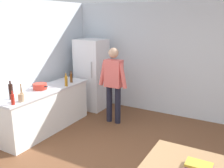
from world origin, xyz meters
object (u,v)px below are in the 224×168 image
object	(u,v)px
bottle_beer_brown	(71,78)
bottle_wine_dark	(11,91)
refrigerator	(92,75)
utensil_jar	(21,97)
book_stack	(199,166)
person	(113,81)
bottle_oil_amber	(66,81)
bottle_sauce_red	(13,99)
cooking_pot	(40,86)

from	to	relation	value
bottle_beer_brown	bottle_wine_dark	distance (m)	1.49
refrigerator	utensil_jar	xyz separation A→B (m)	(0.13, -2.37, 0.08)
utensil_jar	bottle_beer_brown	xyz separation A→B (m)	(-0.08, 1.48, 0.03)
bottle_wine_dark	book_stack	world-z (taller)	bottle_wine_dark
person	refrigerator	bearing A→B (deg)	149.77
bottle_wine_dark	bottle_oil_amber	distance (m)	1.20
bottle_sauce_red	cooking_pot	bearing A→B (deg)	107.69
utensil_jar	bottle_sauce_red	distance (m)	0.18
person	bottle_beer_brown	size ratio (longest dim) A/B	6.54
bottle_sauce_red	bottle_beer_brown	bearing A→B (deg)	92.87
cooking_pot	refrigerator	bearing A→B (deg)	84.56
person	bottle_wine_dark	world-z (taller)	person
refrigerator	bottle_oil_amber	world-z (taller)	refrigerator
bottle_wine_dark	person	bearing A→B (deg)	59.16
bottle_beer_brown	bottle_sauce_red	bearing A→B (deg)	-87.13
refrigerator	utensil_jar	bearing A→B (deg)	-86.94
bottle_wine_dark	bottle_sauce_red	world-z (taller)	bottle_wine_dark
refrigerator	bottle_sauce_red	bearing A→B (deg)	-87.10
bottle_wine_dark	refrigerator	bearing A→B (deg)	86.78
bottle_beer_brown	bottle_oil_amber	bearing A→B (deg)	-70.56
bottle_beer_brown	book_stack	distance (m)	3.61
refrigerator	cooking_pot	xyz separation A→B (m)	(-0.16, -1.65, 0.06)
refrigerator	bottle_wine_dark	xyz separation A→B (m)	(-0.13, -2.37, 0.15)
book_stack	bottle_oil_amber	bearing A→B (deg)	154.12
bottle_wine_dark	bottle_oil_amber	world-z (taller)	bottle_wine_dark
utensil_jar	bottle_oil_amber	size ratio (longest dim) A/B	1.14
refrigerator	person	xyz separation A→B (m)	(0.95, -0.55, 0.08)
bottle_wine_dark	bottle_beer_brown	bearing A→B (deg)	83.07
bottle_beer_brown	bottle_sauce_red	distance (m)	1.66
bottle_beer_brown	refrigerator	bearing A→B (deg)	92.96
bottle_oil_amber	book_stack	world-z (taller)	bottle_oil_amber
refrigerator	bottle_sauce_red	xyz separation A→B (m)	(0.13, -2.55, 0.10)
bottle_beer_brown	book_stack	bearing A→B (deg)	-29.54
person	bottle_sauce_red	xyz separation A→B (m)	(-0.82, -2.00, 0.02)
bottle_oil_amber	bottle_beer_brown	bearing A→B (deg)	109.44
refrigerator	book_stack	xyz separation A→B (m)	(3.18, -2.67, -0.12)
refrigerator	book_stack	size ratio (longest dim) A/B	6.48
bottle_sauce_red	person	bearing A→B (deg)	67.66
person	bottle_wine_dark	distance (m)	2.11
bottle_wine_dark	bottle_oil_amber	bearing A→B (deg)	76.14
person	bottle_wine_dark	size ratio (longest dim) A/B	5.00
utensil_jar	bottle_wine_dark	xyz separation A→B (m)	(-0.26, 0.00, 0.07)
utensil_jar	book_stack	world-z (taller)	utensil_jar
bottle_sauce_red	book_stack	world-z (taller)	bottle_sauce_red
bottle_beer_brown	bottle_oil_amber	distance (m)	0.33
bottle_oil_amber	bottle_sauce_red	distance (m)	1.35
person	cooking_pot	distance (m)	1.56
refrigerator	bottle_oil_amber	xyz separation A→B (m)	(0.16, -1.20, 0.12)
refrigerator	bottle_beer_brown	distance (m)	0.90
bottle_beer_brown	bottle_oil_amber	world-z (taller)	bottle_oil_amber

